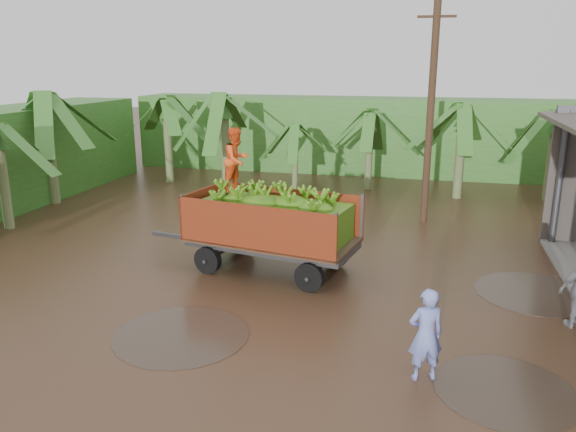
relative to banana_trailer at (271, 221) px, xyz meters
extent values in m
plane|color=black|center=(2.31, -1.54, -1.32)|extent=(100.00, 100.00, 0.00)
cube|color=#2D661E|center=(0.31, 14.46, 0.48)|extent=(22.00, 3.00, 3.60)
cube|color=#47474C|center=(-2.90, 0.54, -0.80)|extent=(1.70, 0.43, 0.11)
imported|color=#F1521C|center=(-1.01, 0.31, 1.51)|extent=(0.91, 1.00, 1.69)
imported|color=#7482D4|center=(3.98, -4.44, -0.49)|extent=(0.72, 0.60, 1.67)
cylinder|color=#47301E|center=(3.81, 5.74, 2.28)|extent=(0.24, 0.24, 7.21)
cube|color=#47301E|center=(3.81, 5.74, 5.34)|extent=(1.20, 0.08, 0.08)
camera|label=1|loc=(3.82, -13.39, 3.99)|focal=35.00mm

